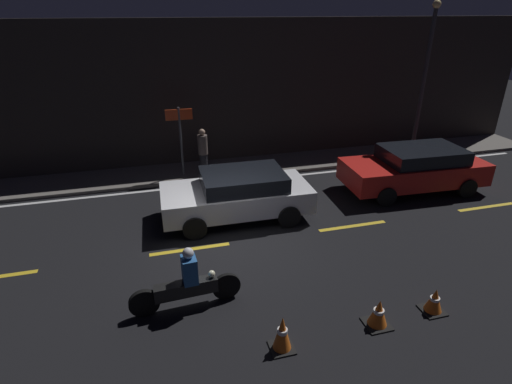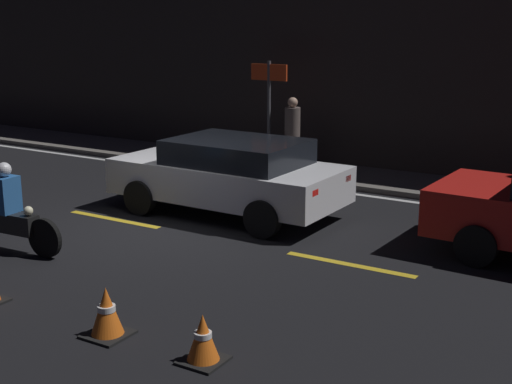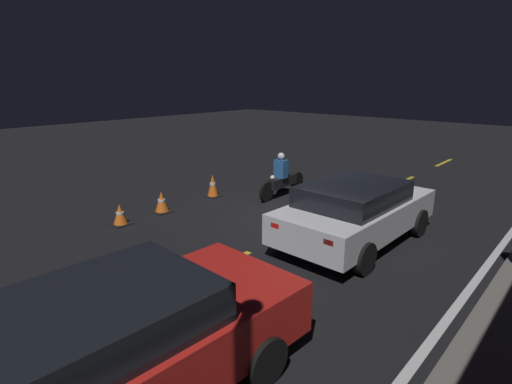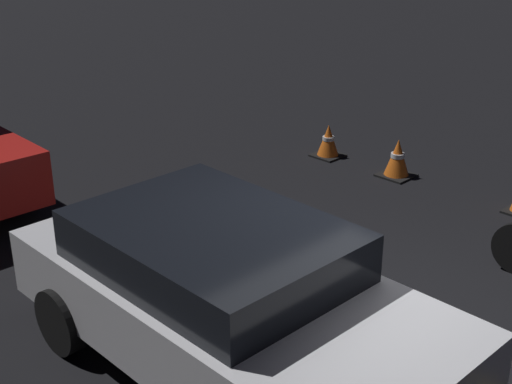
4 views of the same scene
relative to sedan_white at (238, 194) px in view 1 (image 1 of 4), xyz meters
name	(u,v)px [view 1 (image 1 of 4)]	position (x,y,z in m)	size (l,w,h in m)	color
ground_plane	(229,244)	(-0.55, -1.37, -0.74)	(56.00, 56.00, 0.00)	black
raised_curb	(201,171)	(-0.55, 3.71, -0.69)	(28.00, 1.88, 0.11)	#605B56
building_front	(193,95)	(-0.55, 4.80, 1.87)	(28.00, 0.30, 5.22)	#2D2826
lane_dash_c	(190,249)	(-1.55, -1.37, -0.74)	(2.00, 0.14, 0.01)	gold
lane_dash_d	(353,226)	(2.95, -1.37, -0.74)	(2.00, 0.14, 0.01)	gold
lane_dash_e	(487,207)	(7.45, -1.37, -0.74)	(2.00, 0.14, 0.01)	gold
lane_solid_kerb	(206,185)	(-0.55, 2.52, -0.74)	(25.20, 0.14, 0.01)	silver
sedan_white	(238,194)	(0.00, 0.00, 0.00)	(4.19, 2.05, 1.37)	silver
taxi_red	(415,168)	(6.00, 0.35, 0.03)	(4.63, 2.13, 1.45)	red
motorcycle	(186,284)	(-1.83, -3.46, -0.19)	(2.24, 0.38, 1.37)	black
traffic_cone_near	(282,333)	(-0.34, -5.01, -0.40)	(0.43, 0.43, 0.70)	black
traffic_cone_mid	(378,313)	(1.60, -4.93, -0.47)	(0.48, 0.48, 0.57)	black
traffic_cone_far	(434,301)	(2.87, -4.88, -0.49)	(0.44, 0.44, 0.53)	black
pedestrian	(203,152)	(-0.50, 3.24, 0.21)	(0.34, 0.34, 1.66)	black
shop_sign	(180,128)	(-1.22, 3.44, 1.05)	(0.90, 0.08, 2.40)	#4C4C51
street_lamp	(424,78)	(7.50, 2.62, 2.49)	(0.28, 0.28, 5.76)	#333338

